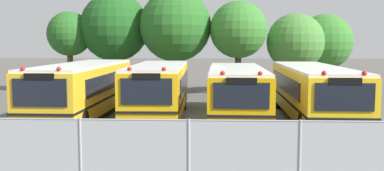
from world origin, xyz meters
TOP-DOWN VIEW (x-y plane):
  - ground_plane at (0.00, 0.00)m, footprint 160.00×160.00m
  - school_bus_0 at (-5.48, 0.13)m, footprint 2.66×10.59m
  - school_bus_1 at (-1.84, 0.21)m, footprint 2.58×9.24m
  - school_bus_2 at (1.85, -0.15)m, footprint 2.71×9.53m
  - school_bus_3 at (5.43, -0.01)m, footprint 2.81×10.87m
  - tree_0 at (-9.56, 10.99)m, footprint 3.35×3.24m
  - tree_1 at (-6.28, 11.30)m, footprint 5.02×5.02m
  - tree_2 at (-1.95, 10.34)m, footprint 5.08×5.08m
  - tree_3 at (2.54, 9.79)m, footprint 3.97×3.97m
  - tree_4 at (6.56, 10.80)m, footprint 4.09×4.09m
  - tree_5 at (8.88, 12.02)m, footprint 4.08×4.08m
  - chainlink_fence at (0.15, -10.29)m, footprint 15.75×0.07m

SIDE VIEW (x-z plane):
  - ground_plane at x=0.00m, z-range 0.00..0.00m
  - chainlink_fence at x=0.15m, z-range 0.04..1.86m
  - school_bus_2 at x=1.85m, z-range 0.07..2.67m
  - school_bus_3 at x=5.43m, z-range 0.07..2.72m
  - school_bus_1 at x=-1.84m, z-range 0.07..2.78m
  - school_bus_0 at x=-5.48m, z-range 0.07..2.82m
  - tree_4 at x=6.56m, z-range 0.82..6.53m
  - tree_5 at x=8.88m, z-range 0.85..6.58m
  - tree_0 at x=-9.56m, z-range 1.33..7.22m
  - tree_3 at x=2.54m, z-range 1.32..7.83m
  - tree_1 at x=-6.28m, z-range 1.21..8.48m
  - tree_2 at x=-1.95m, z-range 1.24..8.58m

